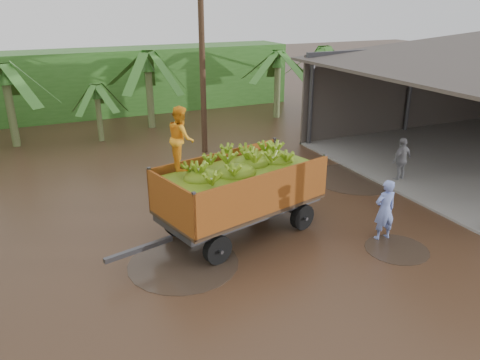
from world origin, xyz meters
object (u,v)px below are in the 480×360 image
(man_grey, at_px, (402,159))
(utility_pole, at_px, (202,55))
(man_blue, at_px, (385,210))
(banana_trailer, at_px, (239,187))

(man_grey, relative_size, utility_pole, 0.20)
(man_blue, xyz_separation_m, utility_pole, (-1.72, 9.44, 3.23))
(man_grey, bearing_deg, utility_pole, -60.54)
(banana_trailer, relative_size, man_grey, 3.90)
(man_blue, height_order, utility_pole, utility_pole)
(utility_pole, bearing_deg, man_blue, -79.65)
(banana_trailer, distance_m, man_blue, 4.02)
(man_blue, relative_size, man_grey, 1.06)
(banana_trailer, distance_m, man_grey, 7.14)
(banana_trailer, bearing_deg, man_blue, -44.11)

